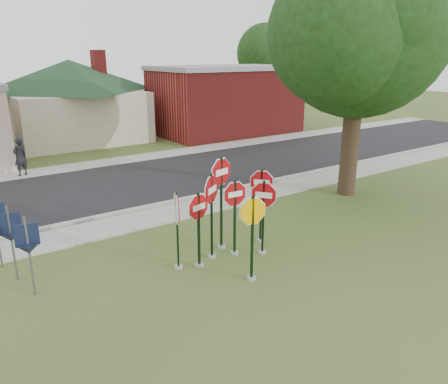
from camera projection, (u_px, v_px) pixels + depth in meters
ground at (261, 277)px, 11.35m from camera, size 120.00×120.00×0.00m
sidewalk_near at (162, 215)px, 15.63m from camera, size 60.00×1.60×0.06m
road at (115, 186)px, 19.14m from camera, size 60.00×7.00×0.04m
sidewalk_far at (83, 166)px, 22.49m from camera, size 60.00×1.60×0.06m
curb at (150, 207)px, 16.40m from camera, size 60.00×0.20×0.14m
stop_sign_center at (235, 208)px, 12.25m from camera, size 0.99×0.24×2.33m
stop_sign_yellow at (252, 228)px, 10.82m from camera, size 0.97×0.24×2.36m
stop_sign_left at (199, 221)px, 11.53m from camera, size 0.95×0.24×2.22m
stop_sign_right at (263, 208)px, 12.29m from camera, size 0.64×0.82×2.31m
stop_sign_back_right at (221, 189)px, 12.53m from camera, size 1.07×0.29×2.91m
stop_sign_back_left at (212, 204)px, 11.96m from camera, size 0.94×0.60×2.59m
stop_sign_far_right at (261, 196)px, 13.09m from camera, size 0.69×0.73×2.41m
stop_sign_far_left at (177, 220)px, 11.42m from camera, size 0.42×1.05×2.29m
building_house at (70, 84)px, 28.50m from camera, size 11.60×11.60×6.20m
building_brick at (226, 99)px, 31.62m from camera, size 10.20×6.20×4.75m
oak_tree at (360, 27)px, 16.22m from camera, size 10.33×9.73×9.87m
bg_tree_right at (266, 53)px, 41.99m from camera, size 5.60×5.60×8.40m
pedestrian at (20, 157)px, 20.39m from camera, size 0.77×0.66×1.79m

